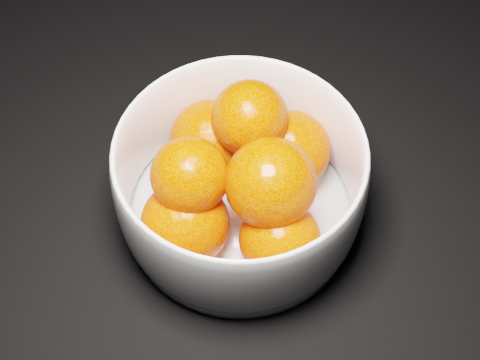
% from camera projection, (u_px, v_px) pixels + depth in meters
% --- Properties ---
extents(bowl, '(0.22, 0.22, 0.11)m').
position_uv_depth(bowl, '(240.00, 184.00, 0.58)').
color(bowl, white).
rests_on(bowl, ground).
extents(orange_pile, '(0.17, 0.18, 0.12)m').
position_uv_depth(orange_pile, '(240.00, 175.00, 0.57)').
color(orange_pile, '#EA4407').
rests_on(orange_pile, bowl).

